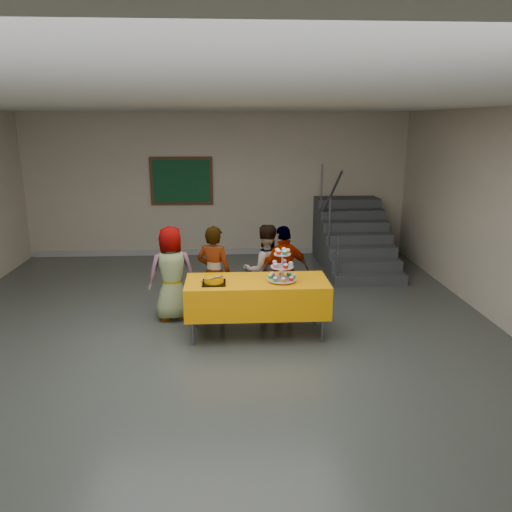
{
  "coord_description": "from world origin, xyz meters",
  "views": [
    {
      "loc": [
        0.21,
        -5.56,
        2.79
      ],
      "look_at": [
        0.58,
        0.9,
        1.05
      ],
      "focal_mm": 35.0,
      "sensor_mm": 36.0,
      "label": 1
    }
  ],
  "objects_px": {
    "cupcake_stand": "(282,268)",
    "schoolchild_b": "(214,274)",
    "schoolchild_a": "(172,273)",
    "schoolchild_d": "(284,272)",
    "staircase": "(352,240)",
    "bear_cake": "(214,279)",
    "schoolchild_c": "(265,270)",
    "bake_table": "(257,296)",
    "noticeboard": "(181,181)"
  },
  "relations": [
    {
      "from": "schoolchild_a",
      "to": "schoolchild_d",
      "type": "relative_size",
      "value": 1.0
    },
    {
      "from": "schoolchild_d",
      "to": "staircase",
      "type": "bearing_deg",
      "value": -139.16
    },
    {
      "from": "schoolchild_d",
      "to": "staircase",
      "type": "distance_m",
      "value": 3.28
    },
    {
      "from": "schoolchild_a",
      "to": "noticeboard",
      "type": "distance_m",
      "value": 3.73
    },
    {
      "from": "schoolchild_a",
      "to": "schoolchild_d",
      "type": "height_order",
      "value": "schoolchild_a"
    },
    {
      "from": "bake_table",
      "to": "schoolchild_c",
      "type": "distance_m",
      "value": 0.75
    },
    {
      "from": "bake_table",
      "to": "schoolchild_c",
      "type": "height_order",
      "value": "schoolchild_c"
    },
    {
      "from": "schoolchild_b",
      "to": "staircase",
      "type": "height_order",
      "value": "staircase"
    },
    {
      "from": "schoolchild_b",
      "to": "staircase",
      "type": "distance_m",
      "value": 3.94
    },
    {
      "from": "bake_table",
      "to": "noticeboard",
      "type": "distance_m",
      "value": 4.59
    },
    {
      "from": "cupcake_stand",
      "to": "staircase",
      "type": "xyz_separation_m",
      "value": [
        1.79,
        3.49,
        -0.46
      ]
    },
    {
      "from": "cupcake_stand",
      "to": "schoolchild_b",
      "type": "distance_m",
      "value": 1.13
    },
    {
      "from": "cupcake_stand",
      "to": "schoolchild_b",
      "type": "xyz_separation_m",
      "value": [
        -0.9,
        0.63,
        -0.25
      ]
    },
    {
      "from": "schoolchild_c",
      "to": "schoolchild_a",
      "type": "bearing_deg",
      "value": -7.49
    },
    {
      "from": "cupcake_stand",
      "to": "schoolchild_a",
      "type": "relative_size",
      "value": 0.32
    },
    {
      "from": "staircase",
      "to": "noticeboard",
      "type": "bearing_deg",
      "value": 166.38
    },
    {
      "from": "bear_cake",
      "to": "schoolchild_d",
      "type": "relative_size",
      "value": 0.26
    },
    {
      "from": "bake_table",
      "to": "schoolchild_d",
      "type": "relative_size",
      "value": 1.37
    },
    {
      "from": "schoolchild_a",
      "to": "noticeboard",
      "type": "height_order",
      "value": "noticeboard"
    },
    {
      "from": "schoolchild_b",
      "to": "schoolchild_c",
      "type": "relative_size",
      "value": 1.01
    },
    {
      "from": "schoolchild_b",
      "to": "noticeboard",
      "type": "xyz_separation_m",
      "value": [
        -0.75,
        3.69,
        0.9
      ]
    },
    {
      "from": "schoolchild_c",
      "to": "noticeboard",
      "type": "xyz_separation_m",
      "value": [
        -1.5,
        3.54,
        0.91
      ]
    },
    {
      "from": "cupcake_stand",
      "to": "schoolchild_b",
      "type": "height_order",
      "value": "schoolchild_b"
    },
    {
      "from": "cupcake_stand",
      "to": "bear_cake",
      "type": "relative_size",
      "value": 1.24
    },
    {
      "from": "bear_cake",
      "to": "schoolchild_c",
      "type": "distance_m",
      "value": 1.11
    },
    {
      "from": "bake_table",
      "to": "noticeboard",
      "type": "height_order",
      "value": "noticeboard"
    },
    {
      "from": "cupcake_stand",
      "to": "bake_table",
      "type": "bearing_deg",
      "value": 170.0
    },
    {
      "from": "schoolchild_d",
      "to": "staircase",
      "type": "xyz_separation_m",
      "value": [
        1.69,
        2.8,
        -0.2
      ]
    },
    {
      "from": "cupcake_stand",
      "to": "noticeboard",
      "type": "bearing_deg",
      "value": 110.95
    },
    {
      "from": "bake_table",
      "to": "cupcake_stand",
      "type": "xyz_separation_m",
      "value": [
        0.33,
        -0.06,
        0.39
      ]
    },
    {
      "from": "bake_table",
      "to": "schoolchild_d",
      "type": "xyz_separation_m",
      "value": [
        0.43,
        0.63,
        0.13
      ]
    },
    {
      "from": "noticeboard",
      "to": "bake_table",
      "type": "bearing_deg",
      "value": -72.69
    },
    {
      "from": "bear_cake",
      "to": "schoolchild_c",
      "type": "xyz_separation_m",
      "value": [
        0.73,
        0.83,
        -0.14
      ]
    },
    {
      "from": "bear_cake",
      "to": "staircase",
      "type": "bearing_deg",
      "value": 52.81
    },
    {
      "from": "bake_table",
      "to": "schoolchild_c",
      "type": "relative_size",
      "value": 1.37
    },
    {
      "from": "schoolchild_b",
      "to": "schoolchild_d",
      "type": "bearing_deg",
      "value": -156.5
    },
    {
      "from": "schoolchild_a",
      "to": "cupcake_stand",
      "type": "bearing_deg",
      "value": 140.11
    },
    {
      "from": "schoolchild_d",
      "to": "staircase",
      "type": "relative_size",
      "value": 0.57
    },
    {
      "from": "schoolchild_c",
      "to": "schoolchild_d",
      "type": "xyz_separation_m",
      "value": [
        0.27,
        -0.09,
        -0.0
      ]
    },
    {
      "from": "bear_cake",
      "to": "schoolchild_d",
      "type": "bearing_deg",
      "value": 36.31
    },
    {
      "from": "staircase",
      "to": "bear_cake",
      "type": "bearing_deg",
      "value": -127.19
    },
    {
      "from": "cupcake_stand",
      "to": "staircase",
      "type": "relative_size",
      "value": 0.19
    },
    {
      "from": "schoolchild_a",
      "to": "schoolchild_b",
      "type": "distance_m",
      "value": 0.62
    },
    {
      "from": "bear_cake",
      "to": "schoolchild_d",
      "type": "distance_m",
      "value": 1.24
    },
    {
      "from": "bake_table",
      "to": "schoolchild_a",
      "type": "xyz_separation_m",
      "value": [
        -1.19,
        0.66,
        0.13
      ]
    },
    {
      "from": "schoolchild_b",
      "to": "staircase",
      "type": "xyz_separation_m",
      "value": [
        2.7,
        2.86,
        -0.21
      ]
    },
    {
      "from": "schoolchild_d",
      "to": "noticeboard",
      "type": "distance_m",
      "value": 4.15
    },
    {
      "from": "bake_table",
      "to": "staircase",
      "type": "distance_m",
      "value": 4.04
    },
    {
      "from": "bake_table",
      "to": "cupcake_stand",
      "type": "distance_m",
      "value": 0.51
    },
    {
      "from": "bear_cake",
      "to": "schoolchild_b",
      "type": "distance_m",
      "value": 0.69
    }
  ]
}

